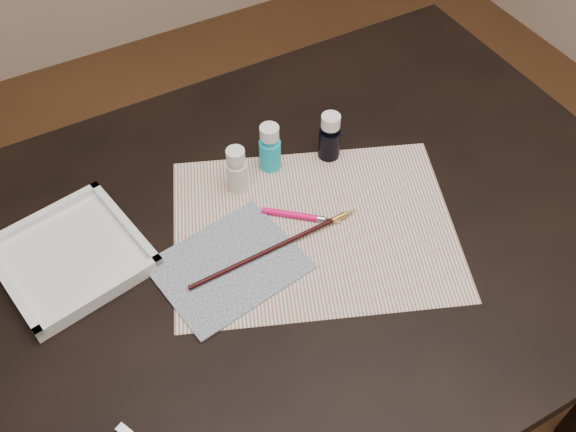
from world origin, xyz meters
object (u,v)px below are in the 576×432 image
paper (314,228)px  paint_bottle_white (237,170)px  canvas (229,266)px  paint_bottle_navy (330,137)px  paint_bottle_cyan (270,148)px  palette_tray (71,255)px

paper → paint_bottle_white: size_ratio=5.19×
canvas → paint_bottle_navy: 0.31m
canvas → paint_bottle_navy: size_ratio=2.30×
paper → paint_bottle_navy: bearing=50.9°
paint_bottle_white → paint_bottle_cyan: 0.08m
canvas → palette_tray: size_ratio=1.03×
canvas → palette_tray: palette_tray is taller
paper → canvas: 0.16m
paint_bottle_cyan → paint_bottle_navy: (0.11, -0.03, 0.00)m
canvas → paint_bottle_cyan: 0.24m
paint_bottle_cyan → palette_tray: bearing=-175.0°
paper → paint_bottle_cyan: paint_bottle_cyan is taller
paint_bottle_navy → palette_tray: 0.50m
paint_bottle_cyan → paint_bottle_navy: size_ratio=0.99×
paint_bottle_cyan → palette_tray: size_ratio=0.44×
paper → paint_bottle_cyan: size_ratio=4.92×
paint_bottle_white → paint_bottle_navy: 0.19m
paint_bottle_white → paint_bottle_navy: paint_bottle_navy is taller
paper → palette_tray: size_ratio=2.18×
paint_bottle_cyan → palette_tray: paint_bottle_cyan is taller
palette_tray → paper: bearing=-19.2°
canvas → paint_bottle_navy: paint_bottle_navy is taller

